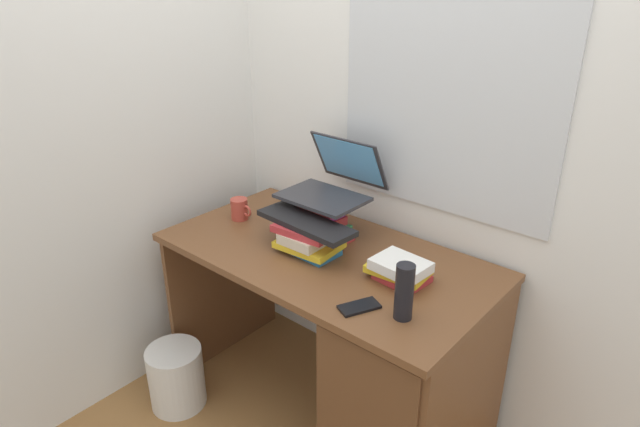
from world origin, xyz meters
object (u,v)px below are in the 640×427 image
object	(u,v)px
laptop	(334,182)
water_bottle	(404,292)
desk	(388,365)
book_stack_side	(400,270)
cell_phone	(359,307)
book_stack_tall	(322,219)
keyboard	(306,223)
computer_mouse	(377,265)
mug	(240,209)
wastebasket	(176,377)
book_stack_keyboard_riser	(307,239)

from	to	relation	value
laptop	water_bottle	world-z (taller)	laptop
desk	book_stack_side	size ratio (longest dim) A/B	5.75
cell_phone	desk	bearing A→B (deg)	113.58
book_stack_tall	book_stack_side	world-z (taller)	book_stack_tall
laptop	keyboard	distance (m)	0.24
computer_mouse	mug	xyz separation A→B (m)	(-0.73, -0.03, 0.03)
computer_mouse	wastebasket	xyz separation A→B (m)	(-0.74, -0.45, -0.65)
computer_mouse	mug	distance (m)	0.73
book_stack_tall	book_stack_keyboard_riser	distance (m)	0.15
wastebasket	laptop	bearing A→B (deg)	56.00
water_bottle	cell_phone	distance (m)	0.17
book_stack_side	keyboard	bearing A→B (deg)	-171.99
book_stack_side	wastebasket	xyz separation A→B (m)	(-0.85, -0.43, -0.68)
book_stack_tall	wastebasket	xyz separation A→B (m)	(-0.40, -0.52, -0.71)
keyboard	water_bottle	xyz separation A→B (m)	(0.53, -0.13, -0.03)
computer_mouse	water_bottle	world-z (taller)	water_bottle
mug	book_stack_keyboard_riser	bearing A→B (deg)	-4.73
mug	water_bottle	world-z (taller)	water_bottle
book_stack_tall	book_stack_keyboard_riser	size ratio (longest dim) A/B	0.94
book_stack_tall	laptop	bearing A→B (deg)	90.20
book_stack_side	mug	world-z (taller)	mug
laptop	book_stack_side	bearing A→B (deg)	-20.20
cell_phone	wastebasket	world-z (taller)	cell_phone
mug	wastebasket	size ratio (longest dim) A/B	0.40
book_stack_side	water_bottle	size ratio (longest dim) A/B	1.21
laptop	wastebasket	size ratio (longest dim) A/B	1.22
laptop	water_bottle	bearing A→B (deg)	-31.25
desk	book_stack_tall	xyz separation A→B (m)	(-0.44, 0.13, 0.43)
keyboard	computer_mouse	size ratio (longest dim) A/B	4.04
laptop	water_bottle	size ratio (longest dim) A/B	1.83
water_bottle	cell_phone	world-z (taller)	water_bottle
keyboard	mug	world-z (taller)	keyboard
mug	keyboard	bearing A→B (deg)	-5.03
computer_mouse	keyboard	bearing A→B (deg)	-166.92
water_bottle	cell_phone	xyz separation A→B (m)	(-0.14, -0.05, -0.09)
book_stack_keyboard_riser	mug	size ratio (longest dim) A/B	2.27
book_stack_keyboard_riser	water_bottle	distance (m)	0.55
book_stack_side	laptop	distance (m)	0.51
computer_mouse	mug	bearing A→B (deg)	-177.58
computer_mouse	cell_phone	bearing A→B (deg)	-67.35
mug	cell_phone	bearing A→B (deg)	-14.65
desk	book_stack_tall	bearing A→B (deg)	163.85
book_stack_keyboard_riser	cell_phone	size ratio (longest dim) A/B	1.91
laptop	cell_phone	size ratio (longest dim) A/B	2.58
keyboard	book_stack_keyboard_riser	bearing A→B (deg)	18.07
mug	cell_phone	distance (m)	0.86
book_stack_tall	water_bottle	xyz separation A→B (m)	(0.58, -0.27, 0.02)
mug	book_stack_tall	bearing A→B (deg)	15.38
desk	water_bottle	xyz separation A→B (m)	(0.13, -0.15, 0.45)
cell_phone	computer_mouse	bearing A→B (deg)	137.54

